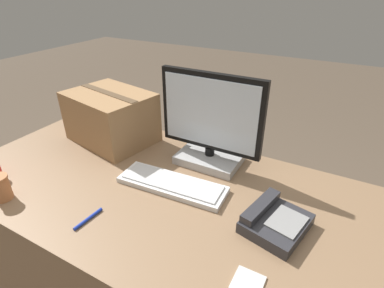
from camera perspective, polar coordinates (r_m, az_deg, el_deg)
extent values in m
cube|color=#8C6B4C|center=(1.53, -5.90, -19.23)|extent=(1.80, 0.90, 0.75)
cube|color=#B7B7B7|center=(1.42, 3.36, -2.66)|extent=(0.29, 0.21, 0.04)
cylinder|color=black|center=(1.40, 3.41, -1.32)|extent=(0.04, 0.04, 0.04)
cube|color=black|center=(1.31, 3.66, 6.03)|extent=(0.48, 0.03, 0.35)
cube|color=silver|center=(1.30, 3.33, 5.77)|extent=(0.44, 0.01, 0.31)
cube|color=silver|center=(1.26, -3.81, -7.70)|extent=(0.47, 0.18, 0.02)
cube|color=silver|center=(1.26, -3.84, -7.19)|extent=(0.43, 0.14, 0.01)
cube|color=#2D2D33|center=(1.11, 15.77, -14.26)|extent=(0.23, 0.25, 0.04)
cube|color=#2D2D33|center=(1.11, 12.97, -11.50)|extent=(0.09, 0.21, 0.03)
cube|color=gray|center=(1.09, 17.54, -14.00)|extent=(0.13, 0.15, 0.01)
cylinder|color=#BC7547|center=(1.39, -32.59, -7.20)|extent=(0.07, 0.07, 0.10)
cube|color=#9E754C|center=(1.62, -15.15, 4.99)|extent=(0.47, 0.39, 0.26)
cube|color=brown|center=(1.58, -15.76, 9.35)|extent=(0.41, 0.12, 0.00)
cylinder|color=#1933B2|center=(1.17, -19.15, -13.30)|extent=(0.02, 0.13, 0.01)
cube|color=silver|center=(0.96, 10.59, -24.53)|extent=(0.09, 0.09, 0.01)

